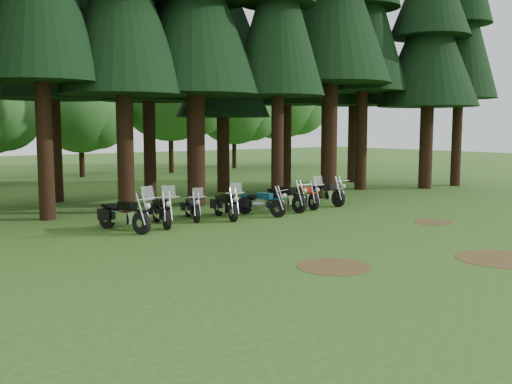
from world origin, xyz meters
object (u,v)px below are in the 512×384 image
motorcycle_5 (285,198)px  motorcycle_6 (304,196)px  motorcycle_3 (226,206)px  motorcycle_7 (325,193)px  motorcycle_0 (124,216)px  motorcycle_1 (161,211)px  motorcycle_4 (261,204)px  motorcycle_2 (192,208)px

motorcycle_5 → motorcycle_6: 1.20m
motorcycle_3 → motorcycle_7: 5.66m
motorcycle_0 → motorcycle_7: (9.77, 0.73, -0.03)m
motorcycle_7 → motorcycle_1: bearing=-174.7°
motorcycle_0 → motorcycle_4: bearing=-15.7°
motorcycle_4 → motorcycle_6: motorcycle_6 is taller
motorcycle_2 → motorcycle_4: bearing=2.2°
motorcycle_7 → motorcycle_0: bearing=-173.7°
motorcycle_1 → motorcycle_3: bearing=14.1°
motorcycle_0 → motorcycle_1: (1.49, 0.25, -0.02)m
motorcycle_2 → motorcycle_1: bearing=-144.0°
motorcycle_1 → motorcycle_2: motorcycle_1 is taller
motorcycle_1 → motorcycle_4: 4.14m
motorcycle_4 → motorcycle_2: bearing=144.6°
motorcycle_0 → motorcycle_1: 1.51m
motorcycle_4 → motorcycle_6: 2.84m
motorcycle_2 → motorcycle_6: bearing=16.7°
motorcycle_3 → motorcycle_4: bearing=5.5°
motorcycle_5 → motorcycle_3: bearing=-177.5°
motorcycle_1 → motorcycle_4: motorcycle_1 is taller
motorcycle_0 → motorcycle_3: 4.14m
motorcycle_4 → motorcycle_5: size_ratio=0.88×
motorcycle_3 → motorcycle_5: bearing=18.2°
motorcycle_0 → motorcycle_2: (3.01, 0.73, -0.09)m
motorcycle_2 → motorcycle_6: size_ratio=0.87×
motorcycle_4 → motorcycle_1: bearing=156.9°
motorcycle_1 → motorcycle_7: (8.27, 0.48, -0.01)m
motorcycle_1 → motorcycle_6: motorcycle_1 is taller
motorcycle_1 → motorcycle_5: bearing=17.0°
motorcycle_0 → motorcycle_2: bearing=-1.7°
motorcycle_1 → motorcycle_2: 1.59m
motorcycle_2 → motorcycle_5: bearing=14.1°
motorcycle_0 → motorcycle_1: bearing=-5.8°
motorcycle_1 → motorcycle_5: size_ratio=0.98×
motorcycle_6 → motorcycle_7: motorcycle_6 is taller
motorcycle_5 → motorcycle_7: (2.57, 0.32, -0.01)m
motorcycle_3 → motorcycle_6: bearing=19.1°
motorcycle_0 → motorcycle_5: bearing=-12.0°
motorcycle_1 → motorcycle_4: bearing=11.5°
motorcycle_3 → motorcycle_6: (4.26, 0.38, -0.00)m
motorcycle_2 → motorcycle_5: (4.19, -0.31, 0.07)m
motorcycle_0 → motorcycle_5: 7.21m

